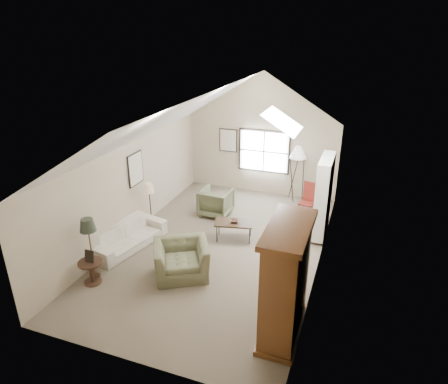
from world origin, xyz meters
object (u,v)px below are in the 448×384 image
(sofa, at_px, (128,236))
(side_chair, at_px, (307,200))
(armchair_near, at_px, (181,259))
(armchair_far, at_px, (216,202))
(side_table, at_px, (92,272))
(coffee_table, at_px, (234,231))
(armoire, at_px, (285,282))

(sofa, height_order, side_chair, side_chair)
(armchair_near, distance_m, armchair_far, 3.21)
(armchair_near, xyz_separation_m, side_table, (-1.72, -0.98, -0.12))
(armchair_far, xyz_separation_m, side_table, (-1.34, -4.16, -0.14))
(armchair_far, bearing_deg, armchair_near, 99.15)
(armchair_near, xyz_separation_m, coffee_table, (0.60, 1.94, -0.14))
(side_table, bearing_deg, coffee_table, 51.42)
(armoire, distance_m, armchair_far, 5.19)
(sofa, relative_size, coffee_table, 2.16)
(armchair_near, height_order, coffee_table, armchair_near)
(armoire, height_order, side_chair, armoire)
(armchair_near, distance_m, side_chair, 4.54)
(side_table, xyz_separation_m, side_chair, (3.90, 4.96, 0.25))
(armoire, height_order, armchair_near, armoire)
(armoire, bearing_deg, coffee_table, 123.45)
(side_table, bearing_deg, armchair_far, 72.19)
(armchair_far, height_order, side_chair, side_chair)
(armoire, bearing_deg, armchair_near, 158.14)
(armoire, relative_size, armchair_far, 2.44)
(armoire, xyz_separation_m, coffee_table, (-1.96, 2.97, -0.85))
(side_table, bearing_deg, armoire, -0.70)
(sofa, bearing_deg, coffee_table, -48.83)
(armchair_near, bearing_deg, side_table, 179.99)
(armchair_near, height_order, side_table, armchair_near)
(side_table, height_order, side_chair, side_chair)
(sofa, height_order, armchair_far, armchair_far)
(armchair_far, relative_size, side_chair, 0.87)
(armchair_near, bearing_deg, armoire, -51.38)
(armchair_near, relative_size, side_table, 2.24)
(sofa, xyz_separation_m, side_table, (0.10, -1.60, -0.04))
(armoire, relative_size, sofa, 1.03)
(sofa, distance_m, armchair_near, 1.92)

